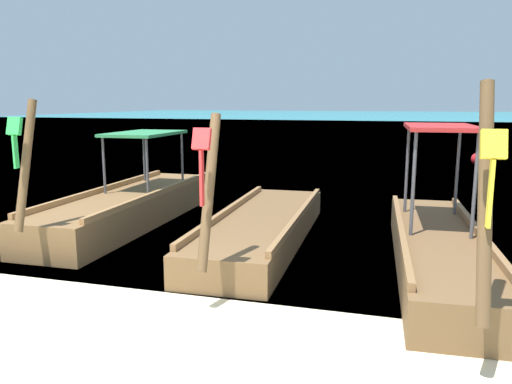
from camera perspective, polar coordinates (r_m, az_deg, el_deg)
ground at (r=5.29m, az=-10.36°, el=-16.70°), size 120.00×120.00×0.00m
sea_water at (r=65.58m, az=14.29°, el=7.82°), size 120.00×120.00×0.00m
longtail_boat_green_ribbon at (r=10.27m, az=-13.95°, el=-1.48°), size 1.40×5.92×2.42m
longtail_boat_red_ribbon at (r=8.62m, az=0.70°, el=-4.11°), size 1.50×5.58×2.25m
longtail_boat_yellow_ribbon at (r=7.71m, az=19.89°, el=-5.79°), size 1.40×5.79×2.57m
mooring_buoy_near at (r=20.71m, az=23.74°, el=3.43°), size 0.48×0.48×0.48m
mooring_buoy_far at (r=18.00m, az=24.28°, el=2.45°), size 0.45×0.45×0.45m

